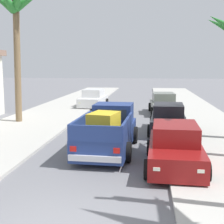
% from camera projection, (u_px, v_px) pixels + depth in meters
% --- Properties ---
extents(sidewalk_left, '(4.86, 60.00, 0.12)m').
position_uv_depth(sidewalk_left, '(33.00, 123.00, 19.05)').
color(sidewalk_left, '#B2AFA8').
rests_on(sidewalk_left, ground).
extents(sidewalk_right, '(4.86, 60.00, 0.12)m').
position_uv_depth(sidewalk_right, '(202.00, 127.00, 17.90)').
color(sidewalk_right, '#B2AFA8').
rests_on(sidewalk_right, ground).
extents(curb_left, '(0.16, 60.00, 0.10)m').
position_uv_depth(curb_left, '(49.00, 124.00, 18.93)').
color(curb_left, silver).
rests_on(curb_left, ground).
extents(curb_right, '(0.16, 60.00, 0.10)m').
position_uv_depth(curb_right, '(184.00, 127.00, 18.02)').
color(curb_right, silver).
rests_on(curb_right, ground).
extents(pickup_truck, '(2.38, 5.29, 1.80)m').
position_uv_depth(pickup_truck, '(108.00, 131.00, 13.16)').
color(pickup_truck, navy).
rests_on(pickup_truck, ground).
extents(car_left_near, '(2.19, 4.33, 1.54)m').
position_uv_depth(car_left_near, '(168.00, 119.00, 16.61)').
color(car_left_near, black).
rests_on(car_left_near, ground).
extents(car_right_near, '(2.21, 4.34, 1.54)m').
position_uv_depth(car_right_near, '(163.00, 104.00, 23.13)').
color(car_right_near, slate).
rests_on(car_right_near, ground).
extents(car_left_mid, '(2.21, 4.34, 1.54)m').
position_uv_depth(car_left_mid, '(93.00, 99.00, 26.61)').
color(car_left_mid, silver).
rests_on(car_left_mid, ground).
extents(car_right_mid, '(2.13, 4.30, 1.54)m').
position_uv_depth(car_right_mid, '(175.00, 147.00, 10.93)').
color(car_right_mid, maroon).
rests_on(car_right_mid, ground).
extents(palm_tree_right_fore, '(3.77, 3.93, 8.01)m').
position_uv_depth(palm_tree_right_fore, '(15.00, 13.00, 18.45)').
color(palm_tree_right_fore, brown).
rests_on(palm_tree_right_fore, ground).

